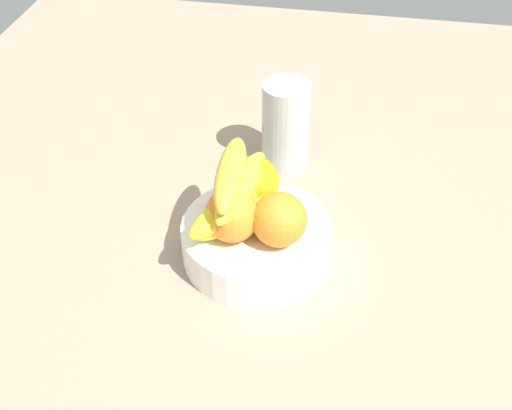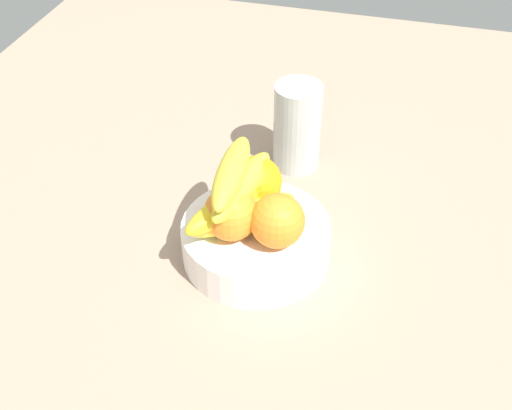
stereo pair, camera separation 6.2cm
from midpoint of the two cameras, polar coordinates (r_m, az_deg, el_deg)
ground_plane at (r=102.36cm, az=-3.44°, el=-5.10°), size 180.00×140.00×3.00cm
fruit_bowl at (r=99.46cm, az=-1.78°, el=-3.11°), size 22.07×22.07×5.89cm
orange_front_left at (r=92.55cm, az=0.09°, el=-1.30°), size 7.83×7.83×7.83cm
orange_front_right at (r=99.10cm, az=-2.05°, el=1.93°), size 7.83×7.83×7.83cm
orange_center at (r=93.41cm, az=-3.68°, el=-0.94°), size 7.83×7.83×7.83cm
banana_bunch at (r=94.56cm, az=-3.55°, el=0.76°), size 18.88×14.98×10.60cm
thermos_tumbler at (r=115.22cm, az=0.99°, el=6.81°), size 8.16×8.16×15.53cm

